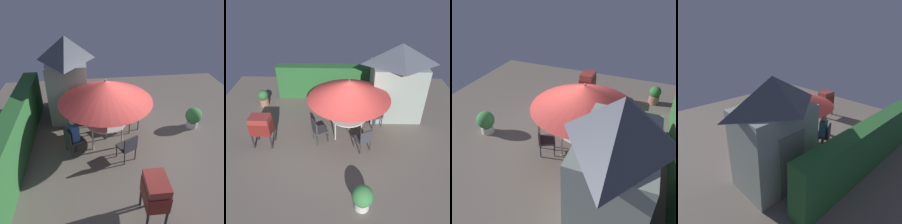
% 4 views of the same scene
% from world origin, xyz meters
% --- Properties ---
extents(ground_plane, '(11.00, 11.00, 0.00)m').
position_xyz_m(ground_plane, '(0.00, 0.00, 0.00)').
color(ground_plane, '#6B6056').
extents(hedge_backdrop, '(5.71, 0.53, 1.53)m').
position_xyz_m(hedge_backdrop, '(0.00, 3.50, 0.77)').
color(hedge_backdrop, '#28602D').
rests_on(hedge_backdrop, ground).
extents(garden_shed, '(2.10, 1.46, 3.03)m').
position_xyz_m(garden_shed, '(2.22, 2.02, 1.55)').
color(garden_shed, gray).
rests_on(garden_shed, ground).
extents(patio_table, '(1.31, 1.31, 0.74)m').
position_xyz_m(patio_table, '(0.33, 0.81, 0.68)').
color(patio_table, white).
rests_on(patio_table, ground).
extents(patio_umbrella, '(2.89, 2.89, 2.20)m').
position_xyz_m(patio_umbrella, '(0.33, 0.81, 1.83)').
color(patio_umbrella, '#4C4C51').
rests_on(patio_umbrella, ground).
extents(bbq_grill, '(0.71, 0.51, 1.20)m').
position_xyz_m(bbq_grill, '(-2.62, 0.03, 0.85)').
color(bbq_grill, maroon).
rests_on(bbq_grill, ground).
extents(chair_near_shed, '(0.61, 0.61, 0.90)m').
position_xyz_m(chair_near_shed, '(1.45, 1.30, 0.52)').
color(chair_near_shed, '#38383D').
rests_on(chair_near_shed, ground).
extents(chair_far_side, '(0.62, 0.62, 0.90)m').
position_xyz_m(chair_far_side, '(-0.21, 1.91, 0.52)').
color(chair_far_side, '#38383D').
rests_on(chair_far_side, ground).
extents(chair_toward_hedge, '(0.62, 0.62, 0.90)m').
position_xyz_m(chair_toward_hedge, '(-0.73, 0.27, 0.52)').
color(chair_toward_hedge, '#38383D').
rests_on(chair_toward_hedge, ground).
extents(chair_toward_house, '(0.62, 0.63, 0.90)m').
position_xyz_m(chair_toward_house, '(0.85, -0.18, 0.52)').
color(chair_toward_house, '#38383D').
rests_on(chair_toward_house, ground).
extents(potted_plant_by_shed, '(0.44, 0.44, 0.74)m').
position_xyz_m(potted_plant_by_shed, '(-3.38, 2.59, 0.39)').
color(potted_plant_by_shed, '#936651').
rests_on(potted_plant_by_shed, ground).
extents(potted_plant_by_grill, '(0.57, 0.57, 0.77)m').
position_xyz_m(potted_plant_by_grill, '(0.68, -2.37, 0.42)').
color(potted_plant_by_grill, silver).
rests_on(potted_plant_by_grill, ground).
extents(person_in_red, '(0.36, 0.41, 1.26)m').
position_xyz_m(person_in_red, '(1.37, 1.27, 0.78)').
color(person_in_red, '#CC3D33').
rests_on(person_in_red, ground).
extents(person_in_blue, '(0.41, 0.36, 1.26)m').
position_xyz_m(person_in_blue, '(-0.17, 1.83, 0.78)').
color(person_in_blue, '#3866B2').
rests_on(person_in_blue, ground).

